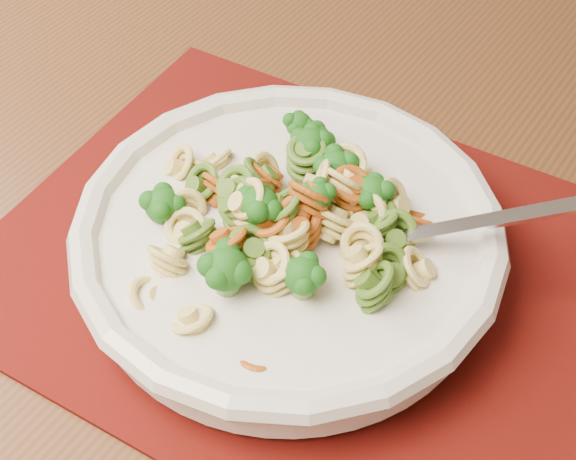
# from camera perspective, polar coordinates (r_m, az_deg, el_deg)

# --- Properties ---
(dining_table) EXTENTS (1.51, 1.25, 0.71)m
(dining_table) POSITION_cam_1_polar(r_m,az_deg,el_deg) (0.70, 11.05, -2.59)
(dining_table) COLOR #592D19
(dining_table) RESTS_ON ground
(placemat) EXTENTS (0.52, 0.45, 0.00)m
(placemat) POSITION_cam_1_polar(r_m,az_deg,el_deg) (0.56, 1.78, -2.72)
(placemat) COLOR #551103
(placemat) RESTS_ON dining_table
(pasta_bowl) EXTENTS (0.29, 0.29, 0.05)m
(pasta_bowl) POSITION_cam_1_polar(r_m,az_deg,el_deg) (0.53, 0.00, -0.59)
(pasta_bowl) COLOR beige
(pasta_bowl) RESTS_ON placemat
(pasta_broccoli_heap) EXTENTS (0.24, 0.24, 0.06)m
(pasta_broccoli_heap) POSITION_cam_1_polar(r_m,az_deg,el_deg) (0.52, 0.00, 0.44)
(pasta_broccoli_heap) COLOR #D8C76A
(pasta_broccoli_heap) RESTS_ON pasta_bowl
(fork) EXTENTS (0.18, 0.06, 0.08)m
(fork) POSITION_cam_1_polar(r_m,az_deg,el_deg) (0.51, 5.52, -0.98)
(fork) COLOR silver
(fork) RESTS_ON pasta_bowl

